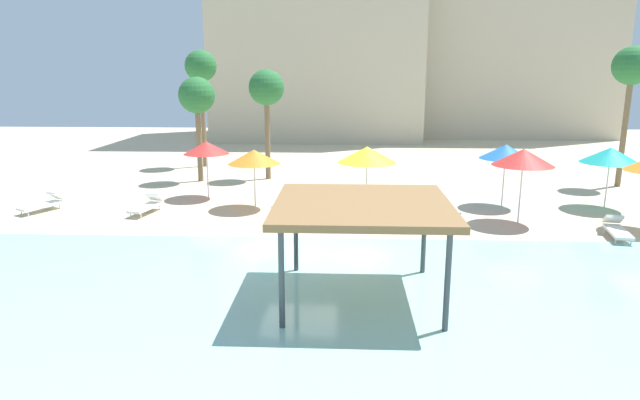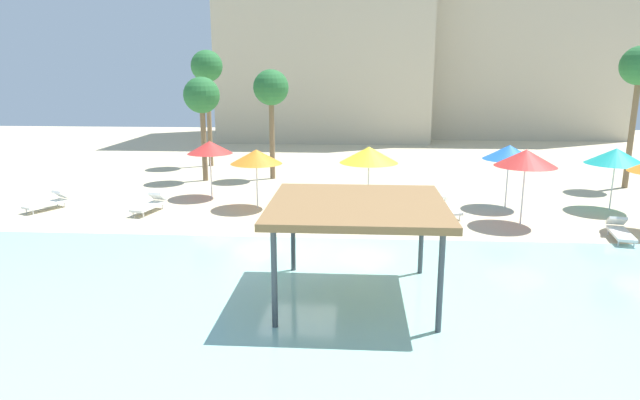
# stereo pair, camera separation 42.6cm
# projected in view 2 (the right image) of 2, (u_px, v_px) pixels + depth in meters

# --- Properties ---
(ground_plane) EXTENTS (80.00, 80.00, 0.00)m
(ground_plane) POSITION_uv_depth(u_px,v_px,m) (299.00, 252.00, 18.02)
(ground_plane) COLOR beige
(lagoon_water) EXTENTS (44.00, 13.50, 0.04)m
(lagoon_water) POSITION_uv_depth(u_px,v_px,m) (275.00, 323.00, 12.91)
(lagoon_water) COLOR #99D1C6
(lagoon_water) RESTS_ON ground
(shade_pavilion) EXTENTS (4.42, 4.42, 2.59)m
(shade_pavilion) POSITION_uv_depth(u_px,v_px,m) (357.00, 208.00, 13.82)
(shade_pavilion) COLOR #42474C
(shade_pavilion) RESTS_ON ground
(beach_umbrella_red_1) EXTENTS (2.10, 2.10, 2.65)m
(beach_umbrella_red_1) POSITION_uv_depth(u_px,v_px,m) (210.00, 147.00, 25.34)
(beach_umbrella_red_1) COLOR silver
(beach_umbrella_red_1) RESTS_ON ground
(beach_umbrella_blue_2) EXTENTS (2.23, 2.23, 2.73)m
(beach_umbrella_blue_2) POSITION_uv_depth(u_px,v_px,m) (509.00, 152.00, 23.38)
(beach_umbrella_blue_2) COLOR silver
(beach_umbrella_blue_2) RESTS_ON ground
(beach_umbrella_teal_4) EXTENTS (2.44, 2.44, 2.66)m
(beach_umbrella_teal_4) POSITION_uv_depth(u_px,v_px,m) (616.00, 156.00, 22.96)
(beach_umbrella_teal_4) COLOR silver
(beach_umbrella_teal_4) RESTS_ON ground
(beach_umbrella_yellow_5) EXTENTS (2.43, 2.43, 2.77)m
(beach_umbrella_yellow_5) POSITION_uv_depth(u_px,v_px,m) (369.00, 155.00, 22.59)
(beach_umbrella_yellow_5) COLOR silver
(beach_umbrella_yellow_5) RESTS_ON ground
(beach_umbrella_red_6) EXTENTS (2.33, 2.33, 2.92)m
(beach_umbrella_red_6) POSITION_uv_depth(u_px,v_px,m) (526.00, 158.00, 20.72)
(beach_umbrella_red_6) COLOR silver
(beach_umbrella_red_6) RESTS_ON ground
(beach_umbrella_orange_7) EXTENTS (2.22, 2.22, 2.55)m
(beach_umbrella_orange_7) POSITION_uv_depth(u_px,v_px,m) (256.00, 157.00, 23.35)
(beach_umbrella_orange_7) COLOR silver
(beach_umbrella_orange_7) RESTS_ON ground
(lounge_chair_0) EXTENTS (1.50, 1.93, 0.74)m
(lounge_chair_0) POSITION_uv_depth(u_px,v_px,m) (287.00, 213.00, 21.65)
(lounge_chair_0) COLOR white
(lounge_chair_0) RESTS_ON ground
(lounge_chair_1) EXTENTS (0.99, 1.98, 0.74)m
(lounge_chair_1) POSITION_uv_depth(u_px,v_px,m) (150.00, 204.00, 23.10)
(lounge_chair_1) COLOR white
(lounge_chair_1) RESTS_ON ground
(lounge_chair_2) EXTENTS (0.60, 1.90, 0.74)m
(lounge_chair_2) POSITION_uv_depth(u_px,v_px,m) (402.00, 214.00, 21.45)
(lounge_chair_2) COLOR white
(lounge_chair_2) RESTS_ON ground
(lounge_chair_3) EXTENTS (1.40, 1.96, 0.74)m
(lounge_chair_3) POSITION_uv_depth(u_px,v_px,m) (49.00, 202.00, 23.51)
(lounge_chair_3) COLOR white
(lounge_chair_3) RESTS_ON ground
(lounge_chair_4) EXTENTS (1.08, 1.99, 0.74)m
(lounge_chair_4) POSITION_uv_depth(u_px,v_px,m) (445.00, 207.00, 22.66)
(lounge_chair_4) COLOR white
(lounge_chair_4) RESTS_ON ground
(lounge_chair_5) EXTENTS (0.68, 1.92, 0.74)m
(lounge_chair_5) POSITION_uv_depth(u_px,v_px,m) (298.00, 195.00, 24.80)
(lounge_chair_5) COLOR white
(lounge_chair_5) RESTS_ON ground
(lounge_chair_6) EXTENTS (0.95, 1.98, 0.74)m
(lounge_chair_6) POSITION_uv_depth(u_px,v_px,m) (620.00, 231.00, 19.27)
(lounge_chair_6) COLOR white
(lounge_chair_6) RESTS_ON ground
(palm_tree_0) EXTENTS (1.90, 1.90, 5.90)m
(palm_tree_0) POSITION_uv_depth(u_px,v_px,m) (271.00, 90.00, 29.25)
(palm_tree_0) COLOR brown
(palm_tree_0) RESTS_ON ground
(palm_tree_1) EXTENTS (1.90, 1.90, 7.01)m
(palm_tree_1) POSITION_uv_depth(u_px,v_px,m) (640.00, 70.00, 26.63)
(palm_tree_1) COLOR brown
(palm_tree_1) RESTS_ON ground
(palm_tree_2) EXTENTS (1.90, 1.90, 7.04)m
(palm_tree_2) POSITION_uv_depth(u_px,v_px,m) (207.00, 69.00, 33.08)
(palm_tree_2) COLOR brown
(palm_tree_2) RESTS_ON ground
(palm_tree_3) EXTENTS (1.90, 1.90, 5.52)m
(palm_tree_3) POSITION_uv_depth(u_px,v_px,m) (202.00, 97.00, 28.80)
(palm_tree_3) COLOR brown
(palm_tree_3) RESTS_ON ground
(hotel_block_0) EXTENTS (17.42, 11.55, 18.95)m
(hotel_block_0) POSITION_uv_depth(u_px,v_px,m) (326.00, 28.00, 47.84)
(hotel_block_0) COLOR beige
(hotel_block_0) RESTS_ON ground
(hotel_block_1) EXTENTS (18.32, 8.14, 21.46)m
(hotel_block_1) POSITION_uv_depth(u_px,v_px,m) (516.00, 13.00, 48.17)
(hotel_block_1) COLOR beige
(hotel_block_1) RESTS_ON ground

